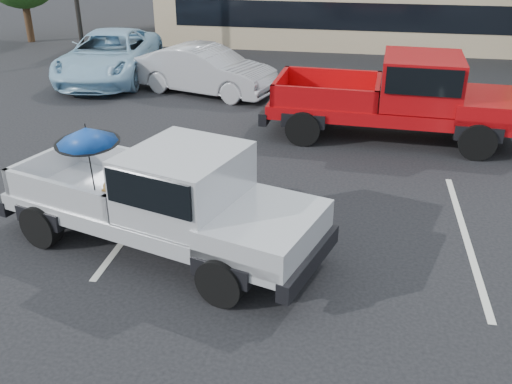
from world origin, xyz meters
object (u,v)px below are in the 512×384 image
red_pickup (412,94)px  blue_suv (110,56)px  silver_pickup (174,195)px  silver_sedan (206,70)px

red_pickup → blue_suv: bearing=159.3°
silver_pickup → silver_sedan: (-1.94, 9.51, -0.30)m
silver_pickup → red_pickup: size_ratio=0.91×
silver_sedan → red_pickup: bearing=-100.2°
red_pickup → blue_suv: (-9.93, 4.39, -0.36)m
blue_suv → silver_pickup: bearing=-68.6°
red_pickup → blue_suv: size_ratio=1.13×
silver_sedan → blue_suv: 3.98m
blue_suv → silver_sedan: bearing=-24.5°
red_pickup → blue_suv: red_pickup is taller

